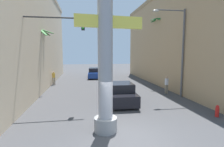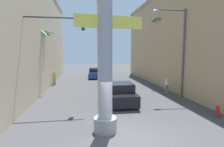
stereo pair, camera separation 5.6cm
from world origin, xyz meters
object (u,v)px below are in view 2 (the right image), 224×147
(traffic_light_mast, at_px, (39,44))
(pedestrian_mid_right, at_px, (167,83))
(neon_sign_pole, at_px, (105,23))
(car_far, at_px, (95,73))
(pedestrian_far_left, at_px, (54,77))
(fire_hydrant, at_px, (217,111))
(palm_tree_mid_right, at_px, (160,46))
(palm_tree_mid_left, at_px, (39,47))
(car_lead, at_px, (120,93))
(street_lamp, at_px, (179,44))

(traffic_light_mast, height_order, pedestrian_mid_right, traffic_light_mast)
(neon_sign_pole, distance_m, traffic_light_mast, 5.98)
(traffic_light_mast, xyz_separation_m, car_far, (4.60, 14.51, -3.71))
(pedestrian_far_left, bearing_deg, pedestrian_mid_right, -29.78)
(fire_hydrant, bearing_deg, traffic_light_mast, 161.85)
(palm_tree_mid_right, xyz_separation_m, palm_tree_mid_left, (-13.32, -1.74, -0.28))
(car_lead, bearing_deg, palm_tree_mid_right, 46.96)
(car_lead, xyz_separation_m, pedestrian_far_left, (-6.38, 8.54, 0.27))
(fire_hydrant, bearing_deg, street_lamp, 88.34)
(neon_sign_pole, distance_m, street_lamp, 9.17)
(traffic_light_mast, relative_size, palm_tree_mid_right, 0.78)
(palm_tree_mid_left, bearing_deg, traffic_light_mast, -76.31)
(neon_sign_pole, relative_size, palm_tree_mid_right, 1.31)
(car_far, bearing_deg, pedestrian_mid_right, -62.83)
(neon_sign_pole, height_order, car_lead, neon_sign_pole)
(neon_sign_pole, xyz_separation_m, car_lead, (1.77, 5.04, -4.50))
(pedestrian_mid_right, relative_size, fire_hydrant, 2.31)
(car_lead, height_order, pedestrian_far_left, pedestrian_far_left)
(neon_sign_pole, distance_m, fire_hydrant, 8.46)
(pedestrian_mid_right, bearing_deg, palm_tree_mid_left, 166.50)
(street_lamp, height_order, pedestrian_mid_right, street_lamp)
(neon_sign_pole, relative_size, pedestrian_mid_right, 6.39)
(neon_sign_pole, xyz_separation_m, pedestrian_far_left, (-4.61, 13.57, -4.24))
(traffic_light_mast, bearing_deg, car_lead, 6.18)
(palm_tree_mid_right, distance_m, palm_tree_mid_left, 13.43)
(palm_tree_mid_left, xyz_separation_m, pedestrian_mid_right, (12.02, -2.89, -3.47))
(car_lead, xyz_separation_m, palm_tree_mid_right, (6.24, 6.68, 4.01))
(traffic_light_mast, height_order, palm_tree_mid_right, palm_tree_mid_right)
(car_lead, bearing_deg, car_far, 94.66)
(car_far, bearing_deg, fire_hydrant, -70.93)
(street_lamp, xyz_separation_m, pedestrian_mid_right, (-0.32, 1.24, -3.60))
(palm_tree_mid_left, bearing_deg, street_lamp, -18.48)
(car_lead, bearing_deg, pedestrian_far_left, 126.78)
(pedestrian_mid_right, bearing_deg, neon_sign_pole, -133.40)
(traffic_light_mast, bearing_deg, street_lamp, 7.46)
(traffic_light_mast, relative_size, fire_hydrant, 8.77)
(neon_sign_pole, distance_m, palm_tree_mid_right, 14.20)
(palm_tree_mid_left, bearing_deg, car_far, 56.36)
(street_lamp, height_order, palm_tree_mid_left, street_lamp)
(neon_sign_pole, xyz_separation_m, car_far, (0.64, 18.92, -4.47))
(street_lamp, relative_size, pedestrian_mid_right, 4.53)
(street_lamp, relative_size, palm_tree_mid_right, 0.93)
(car_lead, height_order, palm_tree_mid_right, palm_tree_mid_right)
(street_lamp, bearing_deg, fire_hydrant, -91.66)
(car_far, bearing_deg, street_lamp, -63.94)
(pedestrian_far_left, relative_size, pedestrian_mid_right, 1.00)
(traffic_light_mast, height_order, pedestrian_far_left, traffic_light_mast)
(street_lamp, height_order, palm_tree_mid_right, palm_tree_mid_right)
(car_lead, distance_m, car_far, 13.93)
(palm_tree_mid_right, xyz_separation_m, pedestrian_mid_right, (-1.30, -4.62, -3.75))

